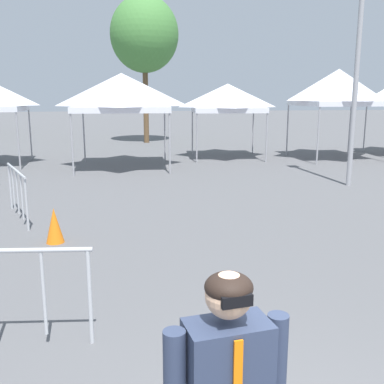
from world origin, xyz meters
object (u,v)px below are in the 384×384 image
crowd_barrier_near_person (17,184)px  traffic_cone_lot_center (54,225)px  canopy_tent_left_of_center (338,87)px  light_pole_opposite_side (360,26)px  canopy_tent_center (228,98)px  canopy_tent_right_of_center (122,93)px  tree_behind_tents_right (144,35)px

crowd_barrier_near_person → traffic_cone_lot_center: 2.04m
canopy_tent_left_of_center → light_pole_opposite_side: 6.07m
canopy_tent_center → traffic_cone_lot_center: bearing=-116.9°
canopy_tent_left_of_center → traffic_cone_lot_center: canopy_tent_left_of_center is taller
canopy_tent_right_of_center → canopy_tent_center: size_ratio=1.11×
crowd_barrier_near_person → canopy_tent_right_of_center: bearing=72.6°
canopy_tent_left_of_center → light_pole_opposite_side: size_ratio=0.46×
canopy_tent_right_of_center → light_pole_opposite_side: size_ratio=0.44×
tree_behind_tents_right → traffic_cone_lot_center: tree_behind_tents_right is taller
canopy_tent_right_of_center → light_pole_opposite_side: (6.51, -4.22, 1.75)m
crowd_barrier_near_person → light_pole_opposite_side: bearing=16.2°
canopy_tent_right_of_center → canopy_tent_left_of_center: bearing=8.4°
traffic_cone_lot_center → light_pole_opposite_side: bearing=29.1°
canopy_tent_left_of_center → light_pole_opposite_side: bearing=-110.6°
light_pole_opposite_side → traffic_cone_lot_center: light_pole_opposite_side is taller
canopy_tent_right_of_center → canopy_tent_center: bearing=26.1°
crowd_barrier_near_person → tree_behind_tents_right: bearing=78.0°
tree_behind_tents_right → traffic_cone_lot_center: (-2.22, -16.95, -5.31)m
canopy_tent_right_of_center → light_pole_opposite_side: light_pole_opposite_side is taller
canopy_tent_right_of_center → tree_behind_tents_right: bearing=82.6°
crowd_barrier_near_person → traffic_cone_lot_center: size_ratio=3.10×
light_pole_opposite_side → crowd_barrier_near_person: 9.70m
canopy_tent_left_of_center → tree_behind_tents_right: tree_behind_tents_right is taller
light_pole_opposite_side → crowd_barrier_near_person: (-8.63, -2.51, -3.65)m
canopy_tent_left_of_center → tree_behind_tents_right: 10.75m
canopy_tent_center → canopy_tent_left_of_center: 4.44m
tree_behind_tents_right → crowd_barrier_near_person: 16.31m
tree_behind_tents_right → crowd_barrier_near_person: size_ratio=3.88×
tree_behind_tents_right → traffic_cone_lot_center: size_ratio=12.02×
canopy_tent_center → canopy_tent_left_of_center: canopy_tent_left_of_center is taller
canopy_tent_center → light_pole_opposite_side: size_ratio=0.39×
light_pole_opposite_side → tree_behind_tents_right: size_ratio=1.01×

